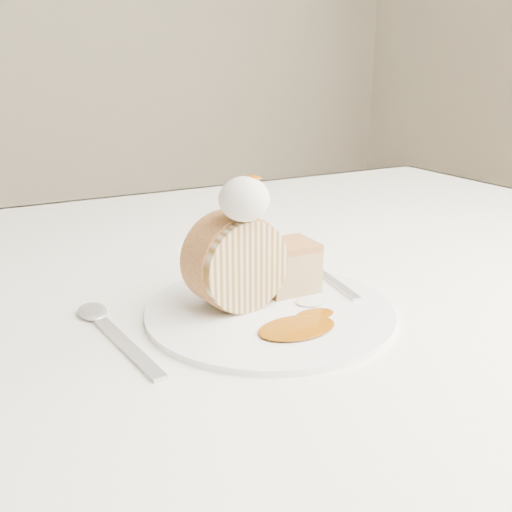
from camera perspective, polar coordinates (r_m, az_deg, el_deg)
table at (r=0.73m, az=-2.81°, el=-7.59°), size 1.40×0.90×0.75m
plate at (r=0.57m, az=1.38°, el=-5.49°), size 0.25×0.25×0.01m
roulade_slice at (r=0.56m, az=-2.04°, el=-0.59°), size 0.10×0.06×0.09m
cake_chunk at (r=0.60m, az=3.25°, el=-1.33°), size 0.06×0.05×0.05m
whipped_cream at (r=0.52m, az=-1.20°, el=5.70°), size 0.05×0.05×0.04m
caramel_drizzle at (r=0.52m, az=-0.66°, el=8.36°), size 0.02×0.02×0.01m
caramel_pool at (r=0.52m, az=4.10°, el=-7.15°), size 0.08×0.05×0.00m
fork at (r=0.63m, az=7.82°, el=-2.60°), size 0.04×0.15×0.00m
spoon at (r=0.51m, az=-12.71°, el=-8.85°), size 0.04×0.16×0.00m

